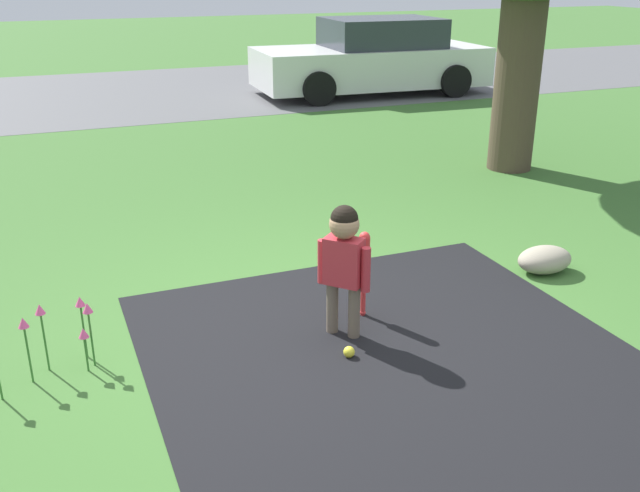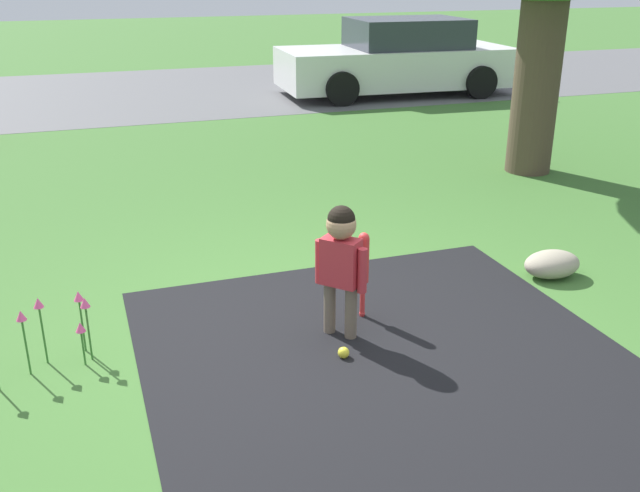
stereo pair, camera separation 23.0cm
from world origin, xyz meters
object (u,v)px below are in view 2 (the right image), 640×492
Objects in this scene: sports_ball at (344,353)px; parked_car at (398,59)px; baseball_bat at (363,263)px; child at (341,253)px.

sports_ball is 0.02× the size of parked_car.
baseball_bat is at bearing 56.30° from sports_ball.
child is 12.39× the size of sports_ball.
baseball_bat is (0.24, 0.19, -0.18)m from child.
parked_car is at bearing 111.16° from child.
sports_ball is (-0.08, -0.28, -0.54)m from child.
sports_ball is at bearing 66.36° from parked_car.
parked_car is (4.03, 8.15, 0.23)m from baseball_bat.
child is 9.37m from parked_car.
child is at bearing -140.55° from baseball_bat.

